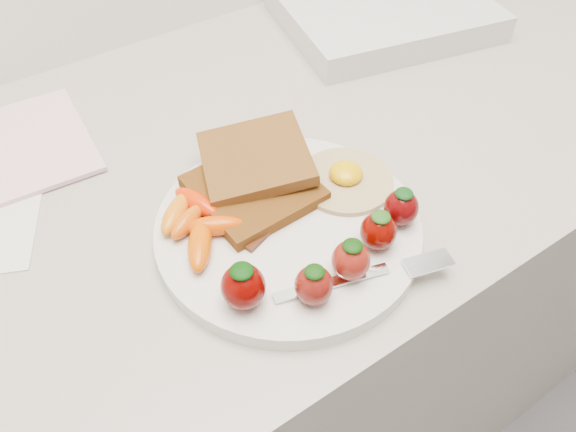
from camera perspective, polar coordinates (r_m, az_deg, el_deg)
counter at (r=1.02m, az=-3.48°, el=-13.03°), size 2.00×0.60×0.90m
plate at (r=0.57m, az=0.00°, el=-1.29°), size 0.27×0.27×0.02m
toast_lower at (r=0.59m, az=-3.53°, el=2.75°), size 0.12×0.12×0.01m
toast_upper at (r=0.61m, az=-3.35°, el=5.91°), size 0.15×0.14×0.03m
fried_egg at (r=0.61m, az=5.89°, el=3.83°), size 0.11×0.11×0.02m
bacon_strips at (r=0.57m, az=-1.68°, el=0.48°), size 0.10×0.07×0.01m
baby_carrots at (r=0.56m, az=-9.37°, el=-0.64°), size 0.08×0.12×0.02m
strawberries at (r=0.51m, az=4.54°, el=-3.95°), size 0.22×0.07×0.05m
fork at (r=0.53m, az=8.97°, el=-5.78°), size 0.17×0.07×0.00m
notepad at (r=0.74m, az=-24.35°, el=6.82°), size 0.13×0.19×0.01m
appliance at (r=0.92m, az=9.70°, el=19.75°), size 0.34×0.30×0.04m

